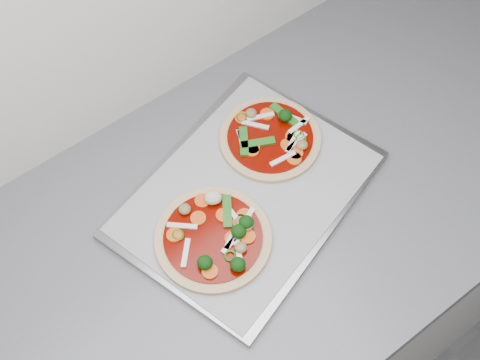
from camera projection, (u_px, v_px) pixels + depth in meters
base_cabinet at (346, 244)px, 1.58m from camera, size 3.60×0.60×0.86m
countertop at (381, 136)px, 1.19m from camera, size 3.60×0.60×0.04m
baking_tray at (246, 195)px, 1.10m from camera, size 0.48×0.41×0.01m
parchment at (246, 192)px, 1.10m from camera, size 0.46×0.38×0.00m
pizza_left at (216, 236)px, 1.04m from camera, size 0.26×0.26×0.03m
pizza_right at (271, 137)px, 1.14m from camera, size 0.21×0.21×0.03m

